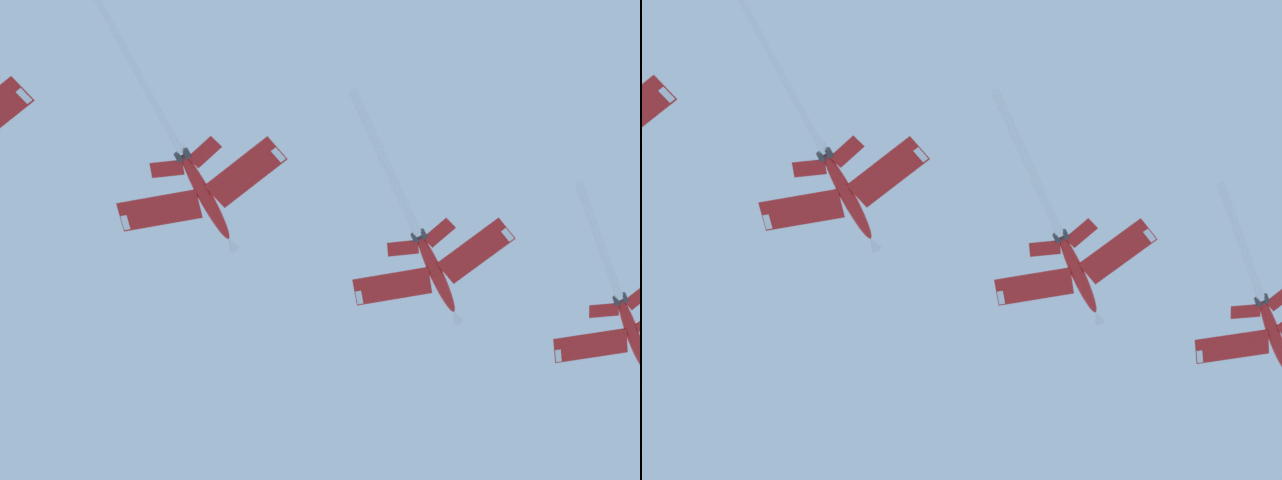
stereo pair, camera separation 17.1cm
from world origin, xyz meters
The scene contains 3 objects.
jet_lead centered at (7.31, -20.97, 163.84)m, with size 28.21×19.20×9.83m.
jet_second centered at (-3.50, 4.05, 158.02)m, with size 30.33×19.46×10.20m.
jet_third centered at (-12.92, 29.47, 152.91)m, with size 30.24×19.39×9.49m.
Camera 2 is at (-47.03, 14.97, 1.70)m, focal length 79.00 mm.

